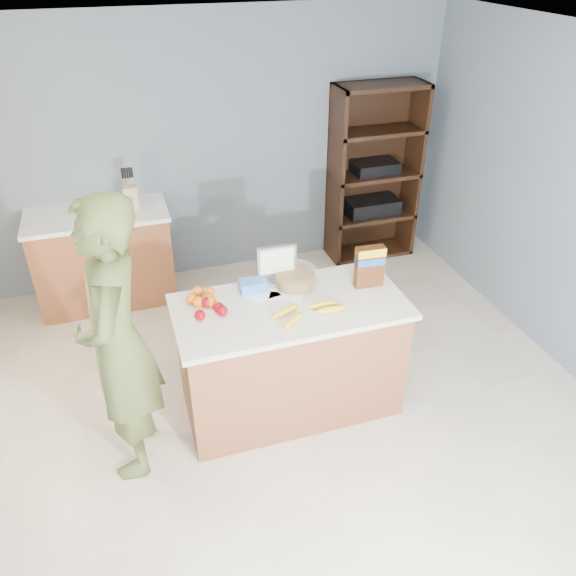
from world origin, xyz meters
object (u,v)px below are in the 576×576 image
object	(u,v)px
counter_peninsula	(290,361)
tv	(277,262)
shelving_unit	(372,176)
cereal_box	(370,264)
person	(118,344)

from	to	relation	value
counter_peninsula	tv	size ratio (longest dim) A/B	5.53
shelving_unit	cereal_box	distance (m)	2.21
person	cereal_box	distance (m)	1.73
counter_peninsula	person	xyz separation A→B (m)	(-1.12, -0.15, 0.53)
shelving_unit	cereal_box	world-z (taller)	shelving_unit
counter_peninsula	person	size ratio (longest dim) A/B	0.83
cereal_box	shelving_unit	bearing A→B (deg)	64.29
person	tv	distance (m)	1.21
person	counter_peninsula	bearing A→B (deg)	106.25
person	cereal_box	bearing A→B (deg)	105.74
counter_peninsula	cereal_box	distance (m)	0.89
counter_peninsula	person	distance (m)	1.25
person	tv	size ratio (longest dim) A/B	6.70
counter_peninsula	cereal_box	size ratio (longest dim) A/B	5.21
shelving_unit	person	xyz separation A→B (m)	(-2.67, -2.20, 0.08)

